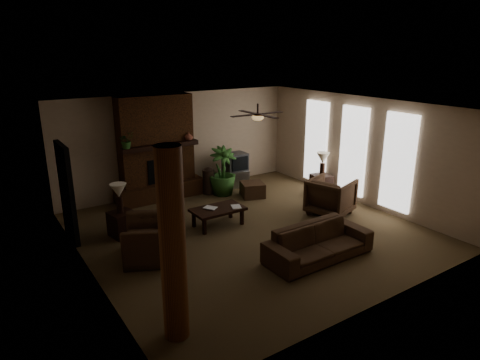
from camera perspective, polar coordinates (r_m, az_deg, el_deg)
room_shell at (r=9.16m, az=1.39°, el=1.17°), size 7.00×7.00×7.00m
fireplace at (r=11.60m, az=-11.09°, el=3.08°), size 2.40×0.70×2.80m
windows at (r=11.57m, az=14.98°, el=3.77°), size 0.08×3.65×2.35m
log_column at (r=5.83m, az=-9.06°, el=-8.88°), size 0.36×0.36×2.80m
doorway at (r=9.60m, az=-22.30°, el=-1.60°), size 0.10×1.00×2.10m
ceiling_fan at (r=9.38m, az=2.40°, el=8.62°), size 1.35×1.35×0.37m
sofa at (r=8.44m, az=10.59°, el=-7.62°), size 2.22×0.65×0.87m
armchair_left at (r=8.46m, az=-11.81°, el=-6.95°), size 1.21×1.42×1.05m
armchair_right at (r=10.65m, az=12.15°, el=-1.96°), size 1.17×1.21×1.01m
coffee_table at (r=9.78m, az=-3.00°, el=-4.14°), size 1.20×0.70×0.43m
ottoman at (r=11.73m, az=1.69°, el=-1.30°), size 0.77×0.77×0.40m
tv_stand at (r=12.58m, az=-0.83°, el=0.24°), size 0.97×0.77×0.50m
tv at (r=12.41m, az=-0.64°, el=2.45°), size 0.67×0.55×0.52m
floor_vase at (r=11.94m, az=-4.25°, el=0.17°), size 0.34×0.34×0.77m
floor_plant at (r=11.86m, az=-2.34°, el=-0.19°), size 0.87×1.41×0.76m
side_table_left at (r=9.65m, az=-15.54°, el=-5.73°), size 0.59×0.59×0.55m
lamp_left at (r=9.40m, az=-16.04°, el=-1.66°), size 0.40×0.40×0.65m
side_table_right at (r=12.15m, az=10.87°, el=-0.58°), size 0.59×0.59×0.55m
lamp_right at (r=11.94m, az=11.10°, el=2.72°), size 0.43×0.43×0.65m
mantel_plant at (r=10.90m, az=-15.07°, el=4.96°), size 0.46×0.49×0.33m
mantel_vase at (r=11.57m, az=-6.93°, el=5.86°), size 0.28×0.29×0.22m
book_a at (r=9.62m, az=-4.35°, el=-3.25°), size 0.20×0.13×0.29m
book_b at (r=9.74m, az=-1.14°, el=-2.94°), size 0.21×0.10×0.29m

